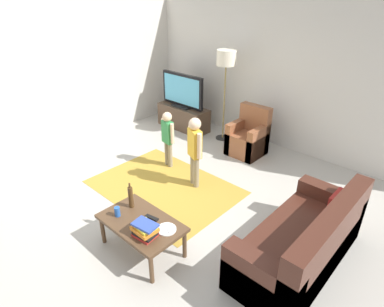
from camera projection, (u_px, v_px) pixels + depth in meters
name	position (u px, v px, depth m)	size (l,w,h in m)	color
ground	(163.00, 208.00, 4.61)	(7.80, 7.80, 0.00)	#B2ADA3
wall_back	(281.00, 76.00, 5.94)	(6.00, 0.12, 2.70)	silver
wall_left	(47.00, 78.00, 5.79)	(0.12, 6.00, 2.70)	silver
area_rug	(164.00, 187.00, 5.09)	(2.20, 1.60, 0.01)	#B28C33
tv_stand	(183.00, 118.00, 7.09)	(1.20, 0.44, 0.50)	#4C3828
tv	(182.00, 91.00, 6.80)	(1.10, 0.28, 0.71)	black
couch	(306.00, 245.00, 3.55)	(0.80, 1.80, 0.86)	#472319
armchair	(249.00, 138.00, 6.00)	(0.60, 0.60, 0.90)	brown
floor_lamp	(226.00, 63.00, 6.00)	(0.36, 0.36, 1.78)	#262626
child_near_tv	(168.00, 134.00, 5.43)	(0.33, 0.16, 0.99)	gray
child_center	(195.00, 146.00, 4.84)	(0.36, 0.22, 1.13)	gray
coffee_table	(141.00, 225.00, 3.72)	(1.00, 0.60, 0.42)	#513823
book_stack	(145.00, 230.00, 3.46)	(0.29, 0.22, 0.16)	red
bottle	(131.00, 197.00, 3.88)	(0.06, 0.06, 0.34)	#4C3319
tv_remote	(152.00, 218.00, 3.74)	(0.17, 0.05, 0.02)	black
soda_can	(117.00, 212.00, 3.76)	(0.07, 0.07, 0.12)	#2659B2
plate	(166.00, 229.00, 3.57)	(0.22, 0.22, 0.02)	white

